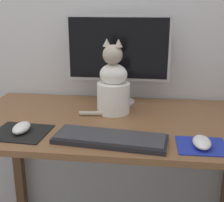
# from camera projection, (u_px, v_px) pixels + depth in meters

# --- Properties ---
(wall_back) EXTENTS (7.00, 0.04, 2.50)m
(wall_back) POSITION_uv_depth(u_px,v_px,m) (122.00, 0.00, 1.56)
(wall_back) COLOR silver
(wall_back) RESTS_ON ground_plane
(desk) EXTENTS (1.29, 0.68, 0.75)m
(desk) POSITION_uv_depth(u_px,v_px,m) (113.00, 142.00, 1.40)
(desk) COLOR brown
(desk) RESTS_ON ground_plane
(monitor) EXTENTS (0.51, 0.17, 0.44)m
(monitor) POSITION_uv_depth(u_px,v_px,m) (118.00, 54.00, 1.52)
(monitor) COLOR #B2B2B7
(monitor) RESTS_ON desk
(keyboard) EXTENTS (0.43, 0.19, 0.02)m
(keyboard) POSITION_uv_depth(u_px,v_px,m) (110.00, 138.00, 1.15)
(keyboard) COLOR black
(keyboard) RESTS_ON desk
(mousepad_left) EXTENTS (0.23, 0.20, 0.00)m
(mousepad_left) POSITION_uv_depth(u_px,v_px,m) (21.00, 132.00, 1.23)
(mousepad_left) COLOR black
(mousepad_left) RESTS_ON desk
(mousepad_right) EXTENTS (0.18, 0.16, 0.00)m
(mousepad_right) POSITION_uv_depth(u_px,v_px,m) (202.00, 146.00, 1.11)
(mousepad_right) COLOR #1E2D9E
(mousepad_right) RESTS_ON desk
(computer_mouse_left) EXTENTS (0.06, 0.11, 0.04)m
(computer_mouse_left) POSITION_uv_depth(u_px,v_px,m) (21.00, 128.00, 1.22)
(computer_mouse_left) COLOR white
(computer_mouse_left) RESTS_ON mousepad_left
(computer_mouse_right) EXTENTS (0.06, 0.11, 0.03)m
(computer_mouse_right) POSITION_uv_depth(u_px,v_px,m) (202.00, 142.00, 1.10)
(computer_mouse_right) COLOR white
(computer_mouse_right) RESTS_ON mousepad_right
(cat) EXTENTS (0.24, 0.18, 0.34)m
(cat) POSITION_uv_depth(u_px,v_px,m) (113.00, 86.00, 1.42)
(cat) COLOR white
(cat) RESTS_ON desk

